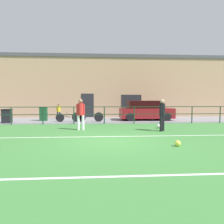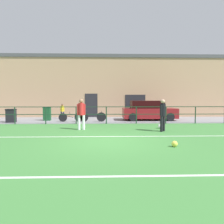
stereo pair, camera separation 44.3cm
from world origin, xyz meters
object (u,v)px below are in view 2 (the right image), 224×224
Objects in this scene: trash_bin_0 at (47,114)px; trash_bin_1 at (11,116)px; bicycle_parked_0 at (73,117)px; parked_car_red at (149,111)px; player_goalkeeper at (163,113)px; bicycle_parked_1 at (90,117)px; soccer_ball_match at (175,144)px; soccer_ball_spare at (160,126)px; spectator_child at (62,110)px; player_striker at (81,112)px.

trash_bin_0 is 1.11× the size of trash_bin_1.
trash_bin_0 is at bearing 156.57° from bicycle_parked_0.
parked_car_red is at bearing 0.62° from trash_bin_0.
player_goalkeeper is 6.16m from bicycle_parked_1.
trash_bin_1 is at bearing -172.44° from parked_car_red.
soccer_ball_match is at bearing -66.94° from bicycle_parked_1.
soccer_ball_spare is (0.14, 1.09, -0.82)m from player_goalkeeper.
spectator_child is at bearing 168.62° from parked_car_red.
trash_bin_0 is at bearing 59.48° from spectator_child.
bicycle_parked_0 is 2.03× the size of trash_bin_0.
parked_car_red is at bearing 7.56° from trash_bin_1.
player_striker reaches higher than trash_bin_1.
trash_bin_0 is (-0.87, -1.46, -0.16)m from spectator_child.
player_goalkeeper is 7.01m from bicycle_parked_0.
player_goalkeeper reaches higher than trash_bin_1.
trash_bin_0 is (-6.80, 9.12, 0.44)m from soccer_ball_match.
soccer_ball_match is 0.05× the size of parked_car_red.
soccer_ball_spare is at bearing 34.08° from player_goalkeeper.
parked_car_red is (0.92, 9.20, 0.62)m from soccer_ball_match.
soccer_ball_spare is 6.42m from bicycle_parked_0.
player_striker is 6.76m from parked_car_red.
player_goalkeeper is at bearing 165.18° from player_striker.
bicycle_parked_0 is (-5.35, 3.55, 0.22)m from soccer_ball_spare.
trash_bin_1 is at bearing 138.63° from soccer_ball_match.
spectator_child is 3.42m from bicycle_parked_1.
soccer_ball_spare is 0.25× the size of trash_bin_1.
soccer_ball_spare is 0.10× the size of bicycle_parked_1.
soccer_ball_spare is at bearing 179.74° from player_striker.
soccer_ball_match is (-0.52, -3.56, -0.83)m from player_goalkeeper.
trash_bin_0 reaches higher than trash_bin_1.
player_striker is 1.77× the size of trash_bin_1.
trash_bin_0 is at bearing 94.00° from player_goalkeeper.
spectator_child is 6.99m from parked_car_red.
bicycle_parked_1 reaches higher than soccer_ball_match.
player_goalkeeper is 0.99× the size of player_striker.
bicycle_parked_0 is at bearing 4.24° from trash_bin_1.
bicycle_parked_1 is (-4.42, -0.99, -0.36)m from parked_car_red.
parked_car_red reaches higher than bicycle_parked_0.
trash_bin_0 is (-3.08, 4.82, -0.40)m from player_striker.
soccer_ball_match is 4.70m from soccer_ball_spare.
player_goalkeeper is at bearing -24.55° from trash_bin_1.
bicycle_parked_1 is at bearing -167.31° from parked_car_red.
bicycle_parked_1 is at bearing -15.41° from trash_bin_0.
parked_car_red is at bearing 37.08° from player_goalkeeper.
trash_bin_0 is 2.49m from trash_bin_1.
trash_bin_1 is (-8.96, 7.89, 0.39)m from soccer_ball_match.
parked_car_red is 4.54m from bicycle_parked_1.
parked_car_red reaches higher than soccer_ball_match.
bicycle_parked_0 is (-5.62, -0.99, -0.39)m from parked_car_red.
trash_bin_0 is (-3.30, 0.91, 0.18)m from bicycle_parked_1.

